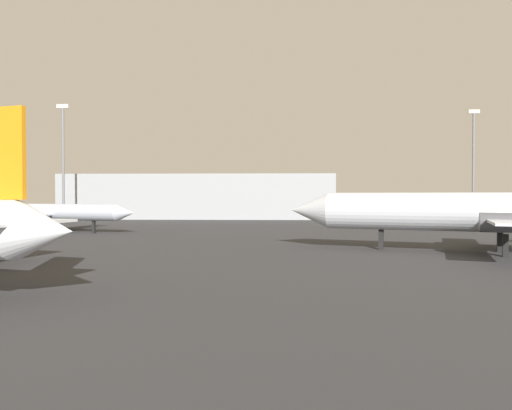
{
  "coord_description": "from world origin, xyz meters",
  "views": [
    {
      "loc": [
        0.49,
        -6.32,
        5.54
      ],
      "look_at": [
        -1.76,
        49.92,
        4.46
      ],
      "focal_mm": 33.27,
      "sensor_mm": 36.0,
      "label": 1
    }
  ],
  "objects_px": {
    "airplane_on_taxiway": "(488,212)",
    "light_mast_right": "(473,160)",
    "airplane_distant": "(52,212)",
    "light_mast_left": "(63,157)"
  },
  "relations": [
    {
      "from": "airplane_on_taxiway",
      "to": "light_mast_right",
      "type": "height_order",
      "value": "light_mast_right"
    },
    {
      "from": "light_mast_left",
      "to": "light_mast_right",
      "type": "bearing_deg",
      "value": 7.04
    },
    {
      "from": "light_mast_left",
      "to": "light_mast_right",
      "type": "xyz_separation_m",
      "value": [
        86.9,
        10.73,
        0.11
      ]
    },
    {
      "from": "airplane_distant",
      "to": "light_mast_left",
      "type": "xyz_separation_m",
      "value": [
        -9.13,
        24.11,
        10.36
      ]
    },
    {
      "from": "airplane_on_taxiway",
      "to": "light_mast_right",
      "type": "distance_m",
      "value": 65.06
    },
    {
      "from": "airplane_on_taxiway",
      "to": "airplane_distant",
      "type": "bearing_deg",
      "value": -6.57
    },
    {
      "from": "airplane_on_taxiway",
      "to": "light_mast_left",
      "type": "distance_m",
      "value": 81.03
    },
    {
      "from": "airplane_distant",
      "to": "light_mast_right",
      "type": "bearing_deg",
      "value": 38.31
    },
    {
      "from": "airplane_on_taxiway",
      "to": "light_mast_left",
      "type": "height_order",
      "value": "light_mast_left"
    },
    {
      "from": "airplane_on_taxiway",
      "to": "airplane_distant",
      "type": "relative_size",
      "value": 1.38
    }
  ]
}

